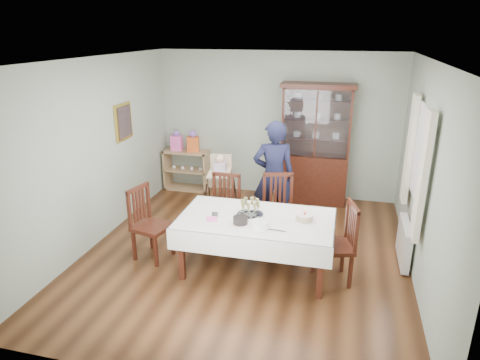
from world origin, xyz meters
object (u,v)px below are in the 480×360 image
(dining_table, at_px, (256,244))
(birthday_cake, at_px, (305,218))
(high_chair, at_px, (221,192))
(woman, at_px, (274,176))
(china_cabinet, at_px, (315,143))
(chair_far_right, at_px, (278,224))
(champagne_tray, at_px, (250,211))
(sideboard, at_px, (187,170))
(gift_bag_orange, at_px, (193,142))
(chair_end_left, at_px, (152,237))
(chair_end_right, at_px, (333,258))
(chair_far_left, at_px, (223,222))
(gift_bag_pink, at_px, (177,142))

(dining_table, xyz_separation_m, birthday_cake, (0.61, 0.05, 0.42))
(high_chair, bearing_deg, woman, -24.79)
(china_cabinet, xyz_separation_m, woman, (-0.52, -1.35, -0.24))
(chair_far_right, xyz_separation_m, champagne_tray, (-0.26, -0.76, 0.51))
(champagne_tray, bearing_deg, woman, 85.75)
(sideboard, distance_m, woman, 2.46)
(birthday_cake, bearing_deg, gift_bag_orange, 133.13)
(chair_end_left, distance_m, chair_end_right, 2.49)
(chair_far_left, bearing_deg, champagne_tray, -49.09)
(chair_far_left, relative_size, gift_bag_pink, 2.56)
(chair_far_left, distance_m, birthday_cake, 1.52)
(china_cabinet, distance_m, gift_bag_pink, 2.69)
(chair_end_left, relative_size, chair_end_right, 0.98)
(chair_far_left, bearing_deg, chair_end_right, -22.89)
(chair_end_left, bearing_deg, chair_far_left, -34.78)
(chair_end_right, bearing_deg, chair_end_left, -105.39)
(dining_table, relative_size, champagne_tray, 5.71)
(dining_table, xyz_separation_m, champagne_tray, (-0.10, 0.06, 0.44))
(chair_end_left, bearing_deg, high_chair, -4.64)
(high_chair, distance_m, gift_bag_orange, 1.49)
(dining_table, bearing_deg, chair_far_right, 78.78)
(high_chair, height_order, champagne_tray, high_chair)
(chair_end_left, xyz_separation_m, champagne_tray, (1.39, 0.08, 0.52))
(woman, distance_m, birthday_cake, 1.40)
(gift_bag_pink, bearing_deg, chair_far_right, -38.16)
(champagne_tray, relative_size, birthday_cake, 1.37)
(chair_far_right, height_order, gift_bag_orange, gift_bag_orange)
(china_cabinet, xyz_separation_m, chair_far_left, (-1.17, -1.94, -0.82))
(chair_far_right, distance_m, chair_end_left, 1.85)
(gift_bag_pink, bearing_deg, china_cabinet, -0.03)
(chair_far_left, xyz_separation_m, champagne_tray, (0.56, -0.65, 0.52))
(chair_end_left, xyz_separation_m, woman, (1.48, 1.32, 0.58))
(chair_far_left, bearing_deg, chair_end_left, -137.92)
(gift_bag_pink, bearing_deg, champagne_tray, -51.38)
(gift_bag_pink, height_order, gift_bag_orange, gift_bag_orange)
(china_cabinet, distance_m, chair_far_right, 2.03)
(chair_far_left, distance_m, high_chair, 0.92)
(chair_far_right, distance_m, champagne_tray, 0.96)
(gift_bag_pink, distance_m, gift_bag_orange, 0.34)
(chair_far_right, distance_m, gift_bag_pink, 3.04)
(woman, distance_m, gift_bag_pink, 2.55)
(chair_end_left, distance_m, gift_bag_pink, 2.84)
(dining_table, relative_size, chair_end_right, 1.92)
(dining_table, xyz_separation_m, sideboard, (-1.98, 2.68, 0.02))
(chair_far_right, height_order, gift_bag_pink, gift_bag_pink)
(woman, height_order, birthday_cake, woman)
(chair_end_right, bearing_deg, sideboard, -147.70)
(woman, bearing_deg, chair_end_left, 28.65)
(high_chair, distance_m, champagne_tray, 1.79)
(chair_end_right, xyz_separation_m, woman, (-1.01, 1.30, 0.58))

